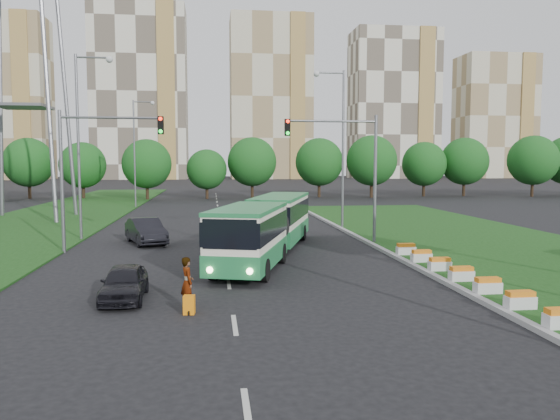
{
  "coord_description": "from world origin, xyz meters",
  "views": [
    {
      "loc": [
        -3.67,
        -22.82,
        5.1
      ],
      "look_at": [
        -0.11,
        5.55,
        2.6
      ],
      "focal_mm": 35.0,
      "sensor_mm": 36.0,
      "label": 1
    }
  ],
  "objects": [
    {
      "name": "median_kerb",
      "position": [
        6.05,
        8.0,
        0.09
      ],
      "size": [
        0.3,
        60.0,
        0.18
      ],
      "primitive_type": "cube",
      "color": "#969696",
      "rests_on": "ground"
    },
    {
      "name": "tree_line",
      "position": [
        10.0,
        55.0,
        4.5
      ],
      "size": [
        120.0,
        8.0,
        9.0
      ],
      "primitive_type": null,
      "color": "#15511A",
      "rests_on": "ground"
    },
    {
      "name": "traffic_mast_median",
      "position": [
        4.78,
        10.0,
        5.35
      ],
      "size": [
        5.76,
        0.32,
        8.0
      ],
      "color": "slate",
      "rests_on": "ground"
    },
    {
      "name": "apartment_tower_west",
      "position": [
        -65.0,
        150.0,
        24.0
      ],
      "size": [
        26.0,
        15.0,
        48.0
      ],
      "primitive_type": "cube",
      "color": "beige",
      "rests_on": "ground"
    },
    {
      "name": "apartment_tower_ceast",
      "position": [
        15.0,
        150.0,
        25.0
      ],
      "size": [
        25.0,
        15.0,
        50.0
      ],
      "primitive_type": "cube",
      "color": "beige",
      "rests_on": "ground"
    },
    {
      "name": "pedestrian",
      "position": [
        -4.56,
        -3.74,
        0.9
      ],
      "size": [
        0.61,
        0.76,
        1.8
      ],
      "primitive_type": "imported",
      "rotation": [
        0.0,
        0.0,
        1.88
      ],
      "color": "gray",
      "rests_on": "ground"
    },
    {
      "name": "articulated_bus",
      "position": [
        -0.84,
        6.74,
        1.63
      ],
      "size": [
        2.52,
        16.19,
        2.67
      ],
      "rotation": [
        0.0,
        0.0,
        -0.3
      ],
      "color": "silver",
      "rests_on": "ground"
    },
    {
      "name": "street_lamps",
      "position": [
        -3.0,
        10.0,
        6.0
      ],
      "size": [
        36.0,
        60.0,
        12.0
      ],
      "primitive_type": null,
      "color": "slate",
      "rests_on": "ground"
    },
    {
      "name": "left_verge",
      "position": [
        -18.0,
        25.0,
        0.05
      ],
      "size": [
        12.0,
        110.0,
        0.1
      ],
      "primitive_type": "cube",
      "color": "#153E11",
      "rests_on": "ground"
    },
    {
      "name": "flower_planters",
      "position": [
        6.7,
        -1.4,
        0.45
      ],
      "size": [
        1.1,
        13.7,
        0.6
      ],
      "primitive_type": null,
      "color": "silver",
      "rests_on": "grass_median"
    },
    {
      "name": "traffic_mast_left",
      "position": [
        -10.38,
        9.0,
        5.35
      ],
      "size": [
        5.76,
        0.32,
        8.0
      ],
      "color": "slate",
      "rests_on": "ground"
    },
    {
      "name": "lane_markings",
      "position": [
        -3.0,
        20.0,
        0.0
      ],
      "size": [
        0.2,
        100.0,
        0.01
      ],
      "primitive_type": null,
      "color": "#B5B6AF",
      "rests_on": "ground"
    },
    {
      "name": "apartment_tower_cwest",
      "position": [
        -25.0,
        150.0,
        26.0
      ],
      "size": [
        28.0,
        15.0,
        52.0
      ],
      "primitive_type": "cube",
      "color": "beige",
      "rests_on": "ground"
    },
    {
      "name": "car_left_near",
      "position": [
        -6.93,
        -2.34,
        0.65
      ],
      "size": [
        1.6,
        3.85,
        1.3
      ],
      "primitive_type": "imported",
      "rotation": [
        0.0,
        0.0,
        0.02
      ],
      "color": "black",
      "rests_on": "ground"
    },
    {
      "name": "grass_median",
      "position": [
        13.0,
        8.0,
        0.07
      ],
      "size": [
        14.0,
        60.0,
        0.15
      ],
      "primitive_type": "cube",
      "color": "#153E11",
      "rests_on": "ground"
    },
    {
      "name": "car_left_far",
      "position": [
        -7.81,
        11.98,
        0.8
      ],
      "size": [
        3.24,
        5.14,
        1.6
      ],
      "primitive_type": "imported",
      "rotation": [
        0.0,
        0.0,
        0.35
      ],
      "color": "black",
      "rests_on": "ground"
    },
    {
      "name": "midrise_east",
      "position": [
        90.0,
        150.0,
        20.0
      ],
      "size": [
        24.0,
        14.0,
        40.0
      ],
      "primitive_type": "cube",
      "color": "beige",
      "rests_on": "ground"
    },
    {
      "name": "apartment_tower_east",
      "position": [
        55.0,
        150.0,
        23.5
      ],
      "size": [
        27.0,
        15.0,
        47.0
      ],
      "primitive_type": "cube",
      "color": "beige",
      "rests_on": "ground"
    },
    {
      "name": "ground",
      "position": [
        0.0,
        0.0,
        0.0
      ],
      "size": [
        360.0,
        360.0,
        0.0
      ],
      "primitive_type": "plane",
      "color": "black",
      "rests_on": "ground"
    },
    {
      "name": "shopping_trolley",
      "position": [
        -4.47,
        -4.58,
        0.32
      ],
      "size": [
        0.37,
        0.39,
        0.64
      ],
      "rotation": [
        0.0,
        0.0,
        -0.12
      ],
      "color": "orange",
      "rests_on": "ground"
    }
  ]
}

